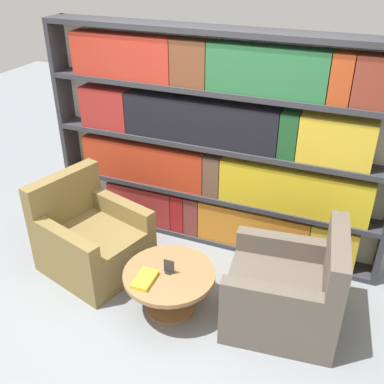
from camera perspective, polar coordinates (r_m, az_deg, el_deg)
ground_plane at (r=4.01m, az=-4.49°, el=-15.71°), size 14.00×14.00×0.00m
bookshelf at (r=4.38m, az=3.21°, el=5.84°), size 3.41×0.30×2.18m
armchair_left at (r=4.45m, az=-12.71°, el=-5.97°), size 1.07×1.01×0.91m
armchair_right at (r=3.85m, az=11.99°, el=-12.43°), size 0.98×0.91×0.91m
coffee_table at (r=3.90m, az=-2.87°, el=-11.44°), size 0.78×0.78×0.40m
table_sign at (r=3.79m, az=-2.93°, el=-9.55°), size 0.09×0.06×0.13m
stray_book at (r=3.74m, az=-6.01°, el=-10.98°), size 0.15×0.25×0.04m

